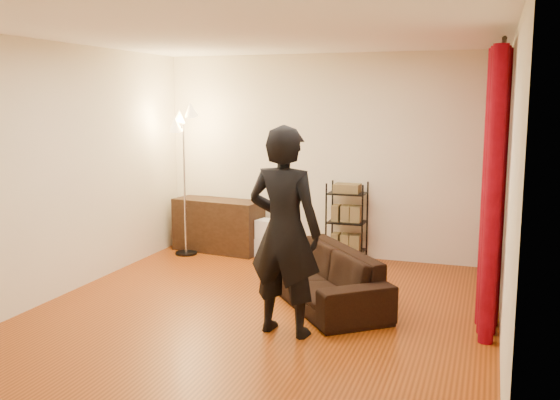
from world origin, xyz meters
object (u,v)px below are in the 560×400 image
at_px(media_cabinet, 218,225).
at_px(storage_boxes, 269,239).
at_px(person, 284,231).
at_px(floor_lamp, 185,183).
at_px(sofa, 320,275).
at_px(wire_shelf, 347,222).

distance_m(media_cabinet, storage_boxes, 0.80).
relative_size(person, floor_lamp, 0.96).
distance_m(person, media_cabinet, 3.29).
bearing_deg(sofa, storage_boxes, 177.33).
relative_size(sofa, wire_shelf, 1.84).
xyz_separation_m(person, storage_boxes, (-1.08, 2.55, -0.69)).
bearing_deg(floor_lamp, storage_boxes, 10.71).
bearing_deg(wire_shelf, floor_lamp, -173.33).
distance_m(sofa, person, 1.19).
bearing_deg(floor_lamp, sofa, -30.72).
distance_m(media_cabinet, floor_lamp, 0.78).
height_order(sofa, floor_lamp, floor_lamp).
bearing_deg(media_cabinet, storage_boxes, 0.07).
bearing_deg(storage_boxes, wire_shelf, 8.53).
xyz_separation_m(sofa, person, (-0.07, -0.98, 0.66)).
relative_size(storage_boxes, wire_shelf, 0.49).
bearing_deg(storage_boxes, floor_lamp, -169.29).
bearing_deg(media_cabinet, wire_shelf, 9.26).
xyz_separation_m(person, media_cabinet, (-1.86, 2.65, -0.58)).
relative_size(media_cabinet, wire_shelf, 1.20).
bearing_deg(floor_lamp, media_cabinet, 42.83).
distance_m(wire_shelf, floor_lamp, 2.24).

